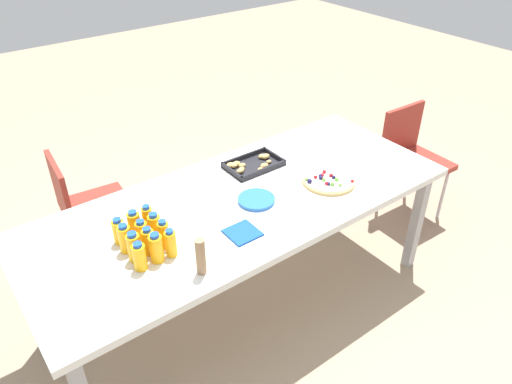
{
  "coord_description": "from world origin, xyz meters",
  "views": [
    {
      "loc": [
        -1.22,
        -1.76,
        2.23
      ],
      "look_at": [
        0.09,
        -0.01,
        0.78
      ],
      "focal_mm": 34.24,
      "sensor_mm": 36.0,
      "label": 1
    }
  ],
  "objects_px": {
    "juice_bottle_11": "(148,219)",
    "cardboard_tube": "(201,256)",
    "juice_bottle_3": "(134,247)",
    "juice_bottle_9": "(119,231)",
    "juice_bottle_2": "(171,243)",
    "juice_bottle_6": "(125,239)",
    "chair_end": "(411,154)",
    "chair_far_left": "(85,204)",
    "juice_bottle_1": "(156,248)",
    "juice_bottle_4": "(148,242)",
    "juice_bottle_7": "(142,233)",
    "juice_bottle_0": "(140,257)",
    "juice_bottle_8": "(155,227)",
    "snack_tray": "(252,165)",
    "fruit_pizza": "(329,180)",
    "party_table": "(242,209)",
    "juice_bottle_5": "(164,234)",
    "juice_bottle_10": "(134,225)",
    "napkin_stack": "(242,233)",
    "plate_stack": "(256,200)"
  },
  "relations": [
    {
      "from": "napkin_stack",
      "to": "juice_bottle_10",
      "type": "bearing_deg",
      "value": 145.22
    },
    {
      "from": "juice_bottle_11",
      "to": "cardboard_tube",
      "type": "height_order",
      "value": "cardboard_tube"
    },
    {
      "from": "juice_bottle_8",
      "to": "snack_tray",
      "type": "bearing_deg",
      "value": 18.87
    },
    {
      "from": "juice_bottle_11",
      "to": "snack_tray",
      "type": "relative_size",
      "value": 0.45
    },
    {
      "from": "juice_bottle_6",
      "to": "juice_bottle_4",
      "type": "bearing_deg",
      "value": -45.28
    },
    {
      "from": "chair_far_left",
      "to": "cardboard_tube",
      "type": "xyz_separation_m",
      "value": [
        0.13,
        -1.2,
        0.35
      ]
    },
    {
      "from": "fruit_pizza",
      "to": "plate_stack",
      "type": "bearing_deg",
      "value": 168.34
    },
    {
      "from": "chair_end",
      "to": "chair_far_left",
      "type": "relative_size",
      "value": 1.0
    },
    {
      "from": "juice_bottle_11",
      "to": "juice_bottle_4",
      "type": "bearing_deg",
      "value": -115.37
    },
    {
      "from": "chair_far_left",
      "to": "juice_bottle_0",
      "type": "bearing_deg",
      "value": 0.98
    },
    {
      "from": "juice_bottle_3",
      "to": "juice_bottle_9",
      "type": "xyz_separation_m",
      "value": [
        -0.0,
        0.16,
        -0.01
      ]
    },
    {
      "from": "chair_far_left",
      "to": "juice_bottle_9",
      "type": "height_order",
      "value": "juice_bottle_9"
    },
    {
      "from": "juice_bottle_1",
      "to": "snack_tray",
      "type": "bearing_deg",
      "value": 26.35
    },
    {
      "from": "juice_bottle_2",
      "to": "juice_bottle_6",
      "type": "bearing_deg",
      "value": 135.19
    },
    {
      "from": "chair_far_left",
      "to": "juice_bottle_7",
      "type": "relative_size",
      "value": 6.16
    },
    {
      "from": "party_table",
      "to": "fruit_pizza",
      "type": "height_order",
      "value": "fruit_pizza"
    },
    {
      "from": "chair_far_left",
      "to": "chair_end",
      "type": "bearing_deg",
      "value": 74.53
    },
    {
      "from": "party_table",
      "to": "juice_bottle_4",
      "type": "relative_size",
      "value": 16.27
    },
    {
      "from": "juice_bottle_3",
      "to": "juice_bottle_7",
      "type": "relative_size",
      "value": 1.11
    },
    {
      "from": "juice_bottle_4",
      "to": "juice_bottle_8",
      "type": "height_order",
      "value": "juice_bottle_4"
    },
    {
      "from": "cardboard_tube",
      "to": "juice_bottle_2",
      "type": "bearing_deg",
      "value": 104.96
    },
    {
      "from": "juice_bottle_0",
      "to": "plate_stack",
      "type": "xyz_separation_m",
      "value": [
        0.72,
        0.11,
        -0.06
      ]
    },
    {
      "from": "juice_bottle_3",
      "to": "fruit_pizza",
      "type": "bearing_deg",
      "value": -2.49
    },
    {
      "from": "party_table",
      "to": "juice_bottle_6",
      "type": "distance_m",
      "value": 0.68
    },
    {
      "from": "juice_bottle_9",
      "to": "juice_bottle_0",
      "type": "bearing_deg",
      "value": -90.75
    },
    {
      "from": "juice_bottle_7",
      "to": "juice_bottle_4",
      "type": "bearing_deg",
      "value": -93.77
    },
    {
      "from": "juice_bottle_11",
      "to": "juice_bottle_1",
      "type": "bearing_deg",
      "value": -107.02
    },
    {
      "from": "chair_end",
      "to": "juice_bottle_11",
      "type": "distance_m",
      "value": 2.07
    },
    {
      "from": "juice_bottle_0",
      "to": "fruit_pizza",
      "type": "relative_size",
      "value": 0.47
    },
    {
      "from": "juice_bottle_1",
      "to": "party_table",
      "type": "bearing_deg",
      "value": 15.92
    },
    {
      "from": "plate_stack",
      "to": "cardboard_tube",
      "type": "xyz_separation_m",
      "value": [
        -0.52,
        -0.29,
        0.08
      ]
    },
    {
      "from": "chair_far_left",
      "to": "juice_bottle_10",
      "type": "height_order",
      "value": "juice_bottle_10"
    },
    {
      "from": "snack_tray",
      "to": "plate_stack",
      "type": "height_order",
      "value": "snack_tray"
    },
    {
      "from": "juice_bottle_3",
      "to": "juice_bottle_4",
      "type": "distance_m",
      "value": 0.07
    },
    {
      "from": "juice_bottle_1",
      "to": "juice_bottle_5",
      "type": "distance_m",
      "value": 0.1
    },
    {
      "from": "juice_bottle_11",
      "to": "juice_bottle_0",
      "type": "bearing_deg",
      "value": -123.98
    },
    {
      "from": "juice_bottle_4",
      "to": "napkin_stack",
      "type": "relative_size",
      "value": 0.95
    },
    {
      "from": "napkin_stack",
      "to": "cardboard_tube",
      "type": "height_order",
      "value": "cardboard_tube"
    },
    {
      "from": "snack_tray",
      "to": "fruit_pizza",
      "type": "bearing_deg",
      "value": -58.05
    },
    {
      "from": "juice_bottle_5",
      "to": "plate_stack",
      "type": "xyz_separation_m",
      "value": [
        0.56,
        0.04,
        -0.06
      ]
    },
    {
      "from": "juice_bottle_0",
      "to": "snack_tray",
      "type": "xyz_separation_m",
      "value": [
        0.91,
        0.41,
        -0.05
      ]
    },
    {
      "from": "juice_bottle_6",
      "to": "juice_bottle_7",
      "type": "distance_m",
      "value": 0.08
    },
    {
      "from": "juice_bottle_9",
      "to": "snack_tray",
      "type": "height_order",
      "value": "juice_bottle_9"
    },
    {
      "from": "juice_bottle_5",
      "to": "juice_bottle_10",
      "type": "xyz_separation_m",
      "value": [
        -0.08,
        0.15,
        -0.0
      ]
    },
    {
      "from": "chair_far_left",
      "to": "juice_bottle_6",
      "type": "height_order",
      "value": "juice_bottle_6"
    },
    {
      "from": "juice_bottle_8",
      "to": "juice_bottle_3",
      "type": "bearing_deg",
      "value": -149.54
    },
    {
      "from": "juice_bottle_4",
      "to": "juice_bottle_7",
      "type": "distance_m",
      "value": 0.08
    },
    {
      "from": "juice_bottle_6",
      "to": "chair_far_left",
      "type": "bearing_deg",
      "value": 85.1
    },
    {
      "from": "juice_bottle_1",
      "to": "juice_bottle_6",
      "type": "height_order",
      "value": "juice_bottle_1"
    },
    {
      "from": "juice_bottle_10",
      "to": "napkin_stack",
      "type": "xyz_separation_m",
      "value": [
        0.42,
        -0.29,
        -0.06
      ]
    }
  ]
}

